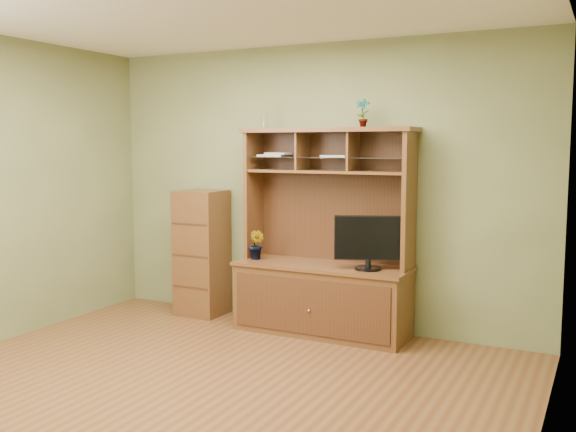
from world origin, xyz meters
The scene contains 8 objects.
room centered at (0.00, 0.00, 1.35)m, with size 4.54×4.04×2.74m.
media_hutch centered at (0.21, 1.73, 0.52)m, with size 1.66×0.61×1.90m.
monitor centered at (0.68, 1.65, 0.90)m, with size 0.58×0.27×0.48m.
orchid_plant centered at (-0.45, 1.65, 0.80)m, with size 0.16×0.13×0.29m, color #335F20.
top_plant centered at (0.55, 1.80, 2.03)m, with size 0.14×0.09×0.26m, color #316F26.
reed_diffuser centered at (-0.44, 1.80, 2.01)m, with size 0.06×0.06×0.29m.
magazines centered at (-0.11, 1.80, 1.65)m, with size 0.93×0.23×0.04m.
side_cabinet centered at (-1.17, 1.77, 0.64)m, with size 0.46×0.42×1.28m.
Camera 1 is at (2.56, -3.64, 1.74)m, focal length 40.00 mm.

